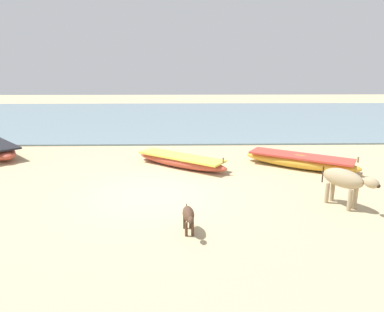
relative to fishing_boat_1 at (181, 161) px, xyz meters
name	(u,v)px	position (x,y,z in m)	size (l,w,h in m)	color
ground	(151,195)	(-0.84, -2.91, -0.23)	(80.00, 80.00, 0.00)	tan
sea_water	(172,117)	(-0.84, 13.59, -0.19)	(60.00, 20.00, 0.08)	slate
fishing_boat_1	(181,161)	(0.00, 0.00, 0.00)	(3.75, 3.02, 0.62)	#B74733
fishing_boat_4	(300,161)	(4.47, -0.25, 0.03)	(4.09, 3.12, 0.69)	gold
cow_adult_dun	(345,180)	(4.39, -3.88, 0.51)	(1.11, 1.46, 1.03)	tan
calf_near_dark	(189,215)	(0.24, -5.28, 0.19)	(0.33, 0.90, 0.58)	#4C3323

